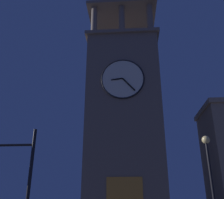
# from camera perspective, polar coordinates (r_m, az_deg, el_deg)

# --- Properties ---
(clocktower) EXTENTS (8.34, 9.11, 26.21)m
(clocktower) POSITION_cam_1_polar(r_m,az_deg,el_deg) (29.47, 2.74, -5.05)
(clocktower) COLOR #75665B
(clocktower) RESTS_ON ground_plane
(traffic_signal_near) EXTENTS (3.17, 0.41, 5.15)m
(traffic_signal_near) POSITION_cam_1_polar(r_m,az_deg,el_deg) (13.34, -21.82, -14.05)
(traffic_signal_near) COLOR black
(traffic_signal_near) RESTS_ON ground_plane
(street_lamp) EXTENTS (0.44, 0.44, 5.28)m
(street_lamp) POSITION_cam_1_polar(r_m,az_deg,el_deg) (15.17, 20.70, -13.45)
(street_lamp) COLOR black
(street_lamp) RESTS_ON ground_plane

